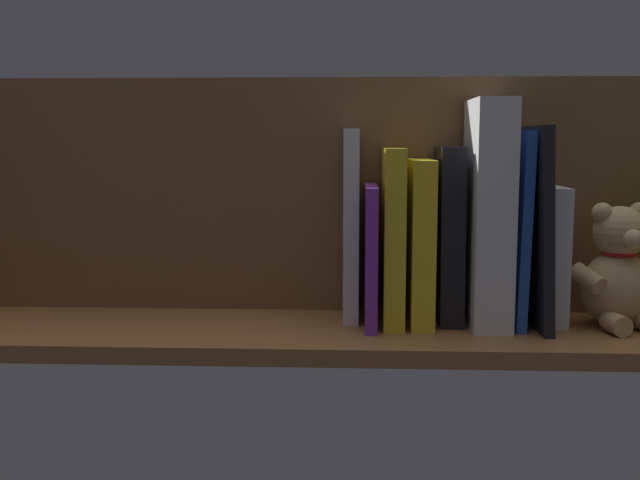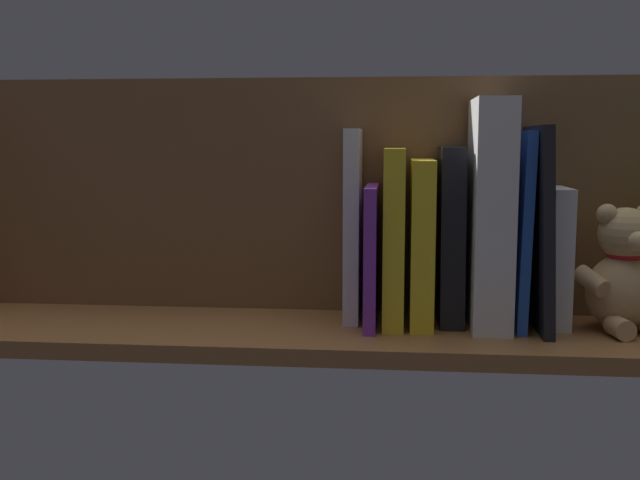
{
  "view_description": "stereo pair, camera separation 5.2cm",
  "coord_description": "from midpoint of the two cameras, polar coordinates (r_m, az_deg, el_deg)",
  "views": [
    {
      "loc": [
        -4.71,
        99.12,
        24.44
      ],
      "look_at": [
        0.0,
        0.0,
        11.48
      ],
      "focal_mm": 42.64,
      "sensor_mm": 36.0,
      "label": 1
    },
    {
      "loc": [
        -9.92,
        98.73,
        24.44
      ],
      "look_at": [
        0.0,
        0.0,
        11.48
      ],
      "focal_mm": 42.64,
      "sensor_mm": 36.0,
      "label": 2
    }
  ],
  "objects": [
    {
      "name": "book_6",
      "position": [
        1.02,
        6.1,
        -0.15
      ],
      "size": [
        3.02,
        12.85,
        22.01
      ],
      "primitive_type": "cube",
      "color": "yellow",
      "rests_on": "ground_plane"
    },
    {
      "name": "book_2",
      "position": [
        1.06,
        15.66,
        -1.07
      ],
      "size": [
        2.63,
        10.05,
        18.36
      ],
      "primitive_type": "cube",
      "color": "silver",
      "rests_on": "ground_plane"
    },
    {
      "name": "book_8",
      "position": [
        1.02,
        2.36,
        -1.12
      ],
      "size": [
        1.56,
        14.27,
        18.61
      ],
      "primitive_type": "cube",
      "color": "purple",
      "rests_on": "ground_plane"
    },
    {
      "name": "book_5",
      "position": [
        1.04,
        8.22,
        0.38
      ],
      "size": [
        3.36,
        10.51,
        23.69
      ],
      "primitive_type": "cube",
      "rotation": [
        0.0,
        0.01,
        0.0
      ],
      "color": "black",
      "rests_on": "ground_plane"
    },
    {
      "name": "book_9",
      "position": [
        1.04,
        0.92,
        1.11
      ],
      "size": [
        2.08,
        9.58,
        26.05
      ],
      "primitive_type": "cube",
      "color": "silver",
      "rests_on": "ground_plane"
    },
    {
      "name": "book_3",
      "position": [
        1.03,
        14.48,
        0.95
      ],
      "size": [
        2.47,
        14.7,
        26.43
      ],
      "primitive_type": "cube",
      "rotation": [
        0.0,
        0.04,
        0.0
      ],
      "color": "black",
      "rests_on": "ground_plane"
    },
    {
      "name": "ground_plane",
      "position": [
        1.02,
        -1.47,
        -7.0
      ],
      "size": [
        117.23,
        24.3,
        2.2
      ],
      "primitive_type": "cube",
      "color": "brown"
    },
    {
      "name": "book_7",
      "position": [
        1.02,
        4.04,
        0.28
      ],
      "size": [
        2.74,
        12.98,
        23.5
      ],
      "primitive_type": "cube",
      "color": "yellow",
      "rests_on": "ground_plane"
    },
    {
      "name": "book_4",
      "position": [
        1.04,
        13.18,
        0.84
      ],
      "size": [
        1.82,
        12.45,
        25.74
      ],
      "primitive_type": "cube",
      "rotation": [
        0.0,
        -0.02,
        0.0
      ],
      "color": "blue",
      "rests_on": "ground_plane"
    },
    {
      "name": "teddy_bear",
      "position": [
        1.07,
        20.22,
        -2.3
      ],
      "size": [
        13.18,
        11.67,
        16.48
      ],
      "rotation": [
        0.0,
        0.0,
        0.18
      ],
      "color": "tan",
      "rests_on": "ground_plane"
    },
    {
      "name": "shelf_back_panel",
      "position": [
        1.09,
        -1.12,
        3.36
      ],
      "size": [
        117.23,
        1.5,
        33.32
      ],
      "primitive_type": "cube",
      "color": "brown",
      "rests_on": "ground_plane"
    },
    {
      "name": "dictionary_thick_white",
      "position": [
        1.02,
        11.08,
        1.97
      ],
      "size": [
        5.05,
        13.49,
        29.86
      ],
      "primitive_type": "cube",
      "color": "silver",
      "rests_on": "ground_plane"
    }
  ]
}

